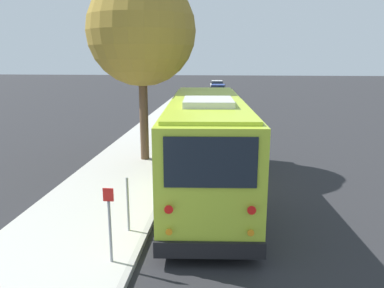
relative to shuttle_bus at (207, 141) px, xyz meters
The scene contains 13 objects.
ground_plane 1.98m from the shuttle_bus, 54.95° to the right, with size 160.00×160.00×0.00m, color #28282B.
sidewalk_slab 3.67m from the shuttle_bus, 80.70° to the left, with size 80.00×3.58×0.15m, color #B2AFA8.
curb_strip 2.22m from the shuttle_bus, 68.79° to the left, with size 80.00×0.14×0.15m, color #9D9A94.
shuttle_bus is the anchor object (origin of this frame).
parked_sedan_gray 11.57m from the shuttle_bus, ahead, with size 4.18×1.84×1.32m.
parked_sedan_tan 18.52m from the shuttle_bus, ahead, with size 4.70×2.07×1.33m.
parked_sedan_silver 24.55m from the shuttle_bus, ahead, with size 4.52×1.79×1.33m.
parked_sedan_blue 32.09m from the shuttle_bus, ahead, with size 4.66×2.05×1.27m.
parked_sedan_white 38.22m from the shuttle_bus, ahead, with size 4.25×1.90×1.33m.
street_tree 5.96m from the shuttle_bus, 38.26° to the left, with size 4.33×4.33×8.04m.
sign_post_near 5.14m from the shuttle_bus, 159.48° to the left, with size 0.06×0.22×1.64m.
sign_post_far 3.86m from the shuttle_bus, 151.57° to the left, with size 0.06×0.06×1.39m.
fire_hydrant 8.21m from the shuttle_bus, 13.58° to the left, with size 0.22×0.22×0.81m.
Camera 1 is at (-12.30, 0.22, 4.39)m, focal length 35.00 mm.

